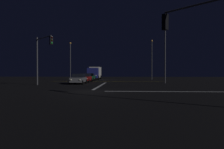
% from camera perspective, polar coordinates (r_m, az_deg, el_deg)
% --- Properties ---
extents(ground, '(120.00, 120.00, 0.10)m').
position_cam_1_polar(ground, '(20.29, -5.77, -4.69)').
color(ground, black).
extents(stop_line_north, '(0.35, 15.04, 0.01)m').
position_cam_1_polar(stop_line_north, '(28.94, -3.05, -2.96)').
color(stop_line_north, white).
rests_on(stop_line_north, ground).
extents(centre_line_ns, '(22.00, 0.15, 0.01)m').
position_cam_1_polar(centre_line_ns, '(40.47, -1.26, -1.92)').
color(centre_line_ns, yellow).
rests_on(centre_line_ns, ground).
extents(crosswalk_bar_east, '(15.04, 0.40, 0.01)m').
position_cam_1_polar(crosswalk_bar_east, '(20.83, 19.14, -4.44)').
color(crosswalk_bar_east, white).
rests_on(crosswalk_bar_east, ground).
extents(sedan_gray, '(2.02, 4.33, 1.57)m').
position_cam_1_polar(sedan_gray, '(32.44, -9.10, -1.16)').
color(sedan_gray, slate).
rests_on(sedan_gray, ground).
extents(sedan_red, '(2.02, 4.33, 1.57)m').
position_cam_1_polar(sedan_red, '(38.36, -7.31, -0.87)').
color(sedan_red, maroon).
rests_on(sedan_red, ground).
extents(sedan_green, '(2.02, 4.33, 1.57)m').
position_cam_1_polar(sedan_green, '(44.31, -6.05, -0.66)').
color(sedan_green, '#14512D').
rests_on(sedan_green, ground).
extents(box_truck, '(2.68, 8.28, 3.08)m').
position_cam_1_polar(box_truck, '(51.65, -4.72, 0.54)').
color(box_truck, navy).
rests_on(box_truck, ground).
extents(traffic_signal_nw, '(3.46, 3.46, 6.77)m').
position_cam_1_polar(traffic_signal_nw, '(30.05, -18.41, 6.05)').
color(traffic_signal_nw, '#4C4C51').
rests_on(traffic_signal_nw, ground).
extents(traffic_signal_se, '(3.58, 3.58, 6.09)m').
position_cam_1_polar(traffic_signal_se, '(13.26, 23.83, 10.98)').
color(traffic_signal_se, '#4C4C51').
rests_on(traffic_signal_se, ground).
extents(streetlamp_right_near, '(0.44, 0.44, 10.01)m').
position_cam_1_polar(streetlamp_right_near, '(35.17, 14.29, 6.98)').
color(streetlamp_right_near, '#424247').
rests_on(streetlamp_right_near, ground).
extents(streetlamp_left_far, '(0.44, 0.44, 9.09)m').
position_cam_1_polar(streetlamp_left_far, '(52.07, -11.29, 4.41)').
color(streetlamp_left_far, '#424247').
rests_on(streetlamp_left_far, ground).
extents(streetlamp_right_far, '(0.44, 0.44, 9.49)m').
position_cam_1_polar(streetlamp_right_far, '(50.88, 10.82, 4.74)').
color(streetlamp_right_far, '#424247').
rests_on(streetlamp_right_far, ground).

